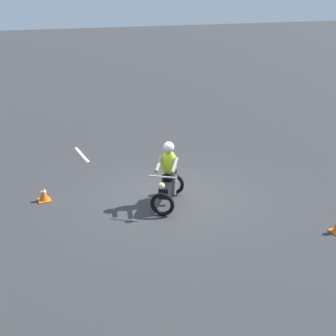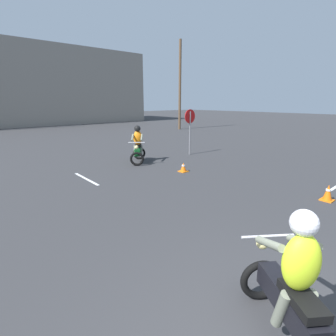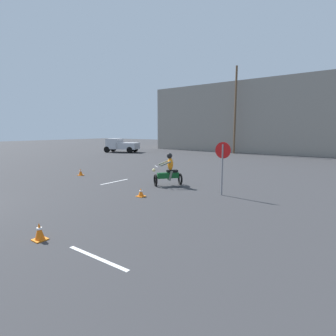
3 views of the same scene
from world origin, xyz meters
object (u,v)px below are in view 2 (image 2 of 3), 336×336
at_px(motorcycle_rider_foreground, 292,288).
at_px(traffic_cone_near_left, 183,167).
at_px(motorcycle_rider_background, 138,146).
at_px(utility_pole_near, 180,86).
at_px(stop_sign, 190,123).
at_px(traffic_cone_mid_center, 328,193).

xyz_separation_m(motorcycle_rider_foreground, traffic_cone_near_left, (4.34, 6.18, -0.55)).
bearing_deg(motorcycle_rider_background, motorcycle_rider_foreground, 104.50).
distance_m(motorcycle_rider_foreground, utility_pole_near, 23.79).
distance_m(motorcycle_rider_foreground, traffic_cone_near_left, 7.57).
distance_m(motorcycle_rider_background, traffic_cone_near_left, 2.63).
bearing_deg(traffic_cone_near_left, motorcycle_rider_background, 98.84).
bearing_deg(utility_pole_near, motorcycle_rider_foreground, -130.22).
xyz_separation_m(motorcycle_rider_foreground, motorcycle_rider_background, (3.94, 8.72, 0.00)).
xyz_separation_m(stop_sign, traffic_cone_near_left, (-2.64, -2.29, -1.46)).
relative_size(motorcycle_rider_background, stop_sign, 0.72).
distance_m(stop_sign, traffic_cone_near_left, 3.79).
distance_m(stop_sign, traffic_cone_mid_center, 7.47).
bearing_deg(stop_sign, traffic_cone_near_left, -139.13).
height_order(stop_sign, utility_pole_near, utility_pole_near).
bearing_deg(motorcycle_rider_background, traffic_cone_mid_center, 138.76).
relative_size(motorcycle_rider_foreground, traffic_cone_mid_center, 3.57).
xyz_separation_m(traffic_cone_near_left, traffic_cone_mid_center, (0.90, -4.84, 0.05)).
height_order(motorcycle_rider_foreground, traffic_cone_near_left, motorcycle_rider_foreground).
height_order(motorcycle_rider_foreground, utility_pole_near, utility_pole_near).
relative_size(stop_sign, traffic_cone_mid_center, 4.95).
distance_m(motorcycle_rider_foreground, stop_sign, 11.01).
distance_m(motorcycle_rider_foreground, traffic_cone_mid_center, 5.43).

